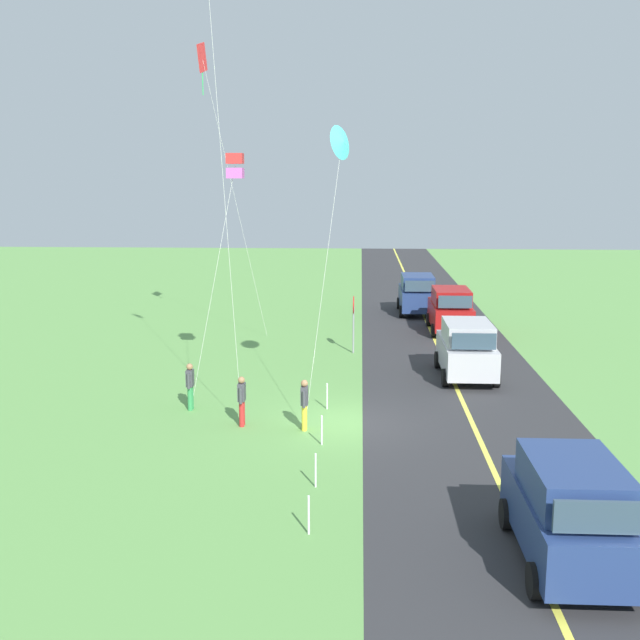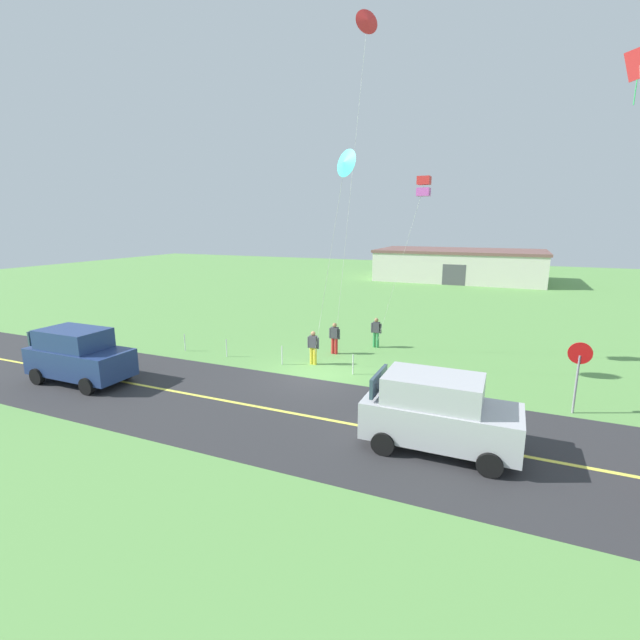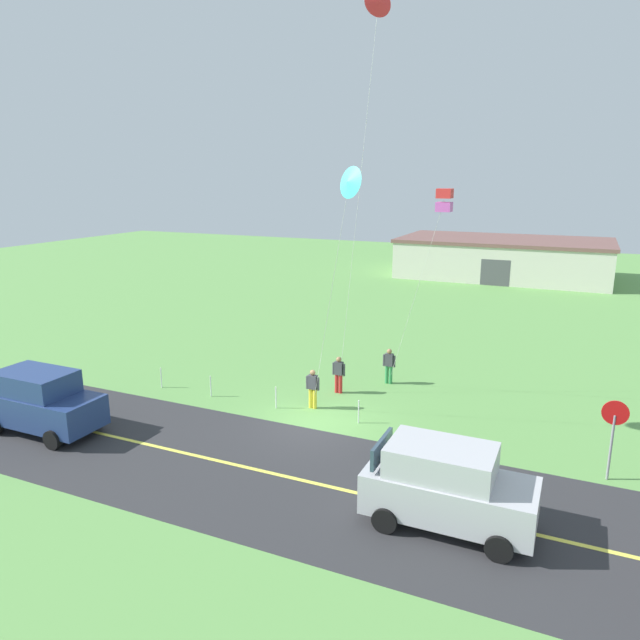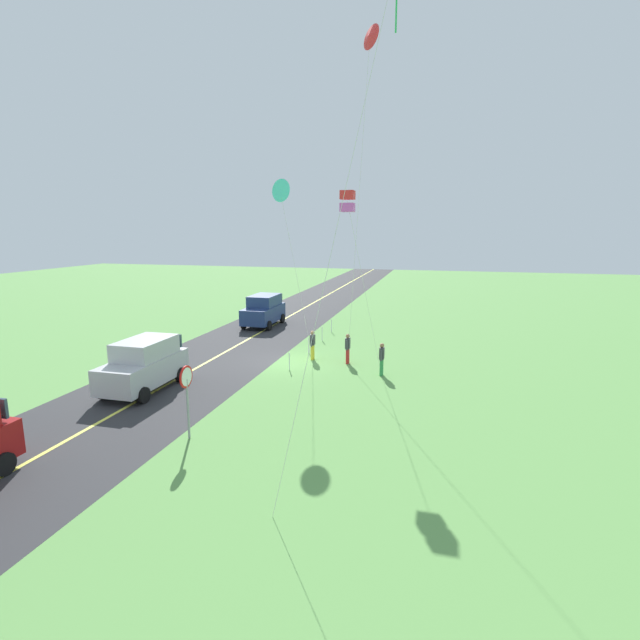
% 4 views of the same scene
% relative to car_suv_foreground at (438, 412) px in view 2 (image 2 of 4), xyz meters
% --- Properties ---
extents(ground_plane, '(120.00, 120.00, 0.10)m').
position_rel_car_suv_foreground_xyz_m(ground_plane, '(-5.85, 4.54, -1.20)').
color(ground_plane, '#60994C').
extents(asphalt_road, '(120.00, 7.00, 0.00)m').
position_rel_car_suv_foreground_xyz_m(asphalt_road, '(-5.85, 0.54, -1.15)').
color(asphalt_road, '#2D2D30').
rests_on(asphalt_road, ground).
extents(road_centre_stripe, '(120.00, 0.16, 0.00)m').
position_rel_car_suv_foreground_xyz_m(road_centre_stripe, '(-5.85, 0.54, -1.15)').
color(road_centre_stripe, '#E5E04C').
rests_on(road_centre_stripe, asphalt_road).
extents(car_suv_foreground, '(4.40, 2.12, 2.24)m').
position_rel_car_suv_foreground_xyz_m(car_suv_foreground, '(0.00, 0.00, 0.00)').
color(car_suv_foreground, '#B7B7BC').
rests_on(car_suv_foreground, ground).
extents(car_parked_west_near, '(4.40, 2.12, 2.24)m').
position_rel_car_suv_foreground_xyz_m(car_parked_west_near, '(-14.59, -0.09, 0.00)').
color(car_parked_west_near, navy).
rests_on(car_parked_west_near, ground).
extents(stop_sign, '(0.76, 0.08, 2.56)m').
position_rel_car_suv_foreground_xyz_m(stop_sign, '(3.99, 4.44, 0.65)').
color(stop_sign, gray).
rests_on(stop_sign, ground).
extents(person_adult_near, '(0.58, 0.22, 1.60)m').
position_rel_car_suv_foreground_xyz_m(person_adult_near, '(-6.29, 7.84, -0.29)').
color(person_adult_near, red).
rests_on(person_adult_near, ground).
extents(person_adult_companion, '(0.58, 0.22, 1.60)m').
position_rel_car_suv_foreground_xyz_m(person_adult_companion, '(-4.70, 9.84, -0.29)').
color(person_adult_companion, '#338C4C').
rests_on(person_adult_companion, ground).
extents(person_child_watcher, '(0.58, 0.22, 1.60)m').
position_rel_car_suv_foreground_xyz_m(person_child_watcher, '(-6.58, 5.85, -0.29)').
color(person_child_watcher, yellow).
rests_on(person_child_watcher, ground).
extents(kite_red_low, '(1.58, 1.57, 15.88)m').
position_rel_car_suv_foreground_xyz_m(kite_red_low, '(-5.24, 8.89, 14.08)').
color(kite_red_low, silver).
rests_on(kite_red_low, ground).
extents(kite_blue_mid, '(2.67, 1.57, 8.55)m').
position_rel_car_suv_foreground_xyz_m(kite_blue_mid, '(-2.33, 8.56, 6.94)').
color(kite_blue_mid, silver).
rests_on(kite_blue_mid, ground).
extents(kite_yellow_high, '(2.44, 1.51, 9.36)m').
position_rel_car_suv_foreground_xyz_m(kite_yellow_high, '(-4.73, 4.78, 7.62)').
color(kite_yellow_high, silver).
rests_on(kite_yellow_high, ground).
extents(kite_green_far, '(2.38, 2.63, 13.62)m').
position_rel_car_suv_foreground_xyz_m(kite_green_far, '(5.76, 11.19, 11.46)').
color(kite_green_far, silver).
rests_on(kite_green_far, ground).
extents(warehouse_distant, '(18.36, 10.20, 3.50)m').
position_rel_car_suv_foreground_xyz_m(warehouse_distant, '(-3.90, 41.42, 0.60)').
color(warehouse_distant, beige).
rests_on(warehouse_distant, ground).
extents(fence_post_0, '(0.05, 0.05, 0.90)m').
position_rel_car_suv_foreground_xyz_m(fence_post_0, '(-13.59, 5.24, -0.70)').
color(fence_post_0, silver).
rests_on(fence_post_0, ground).
extents(fence_post_1, '(0.05, 0.05, 0.90)m').
position_rel_car_suv_foreground_xyz_m(fence_post_1, '(-11.01, 5.24, -0.70)').
color(fence_post_1, silver).
rests_on(fence_post_1, ground).
extents(fence_post_2, '(0.05, 0.05, 0.90)m').
position_rel_car_suv_foreground_xyz_m(fence_post_2, '(-7.91, 5.24, -0.70)').
color(fence_post_2, silver).
rests_on(fence_post_2, ground).
extents(fence_post_3, '(0.05, 0.05, 0.90)m').
position_rel_car_suv_foreground_xyz_m(fence_post_3, '(-4.40, 5.24, -0.70)').
color(fence_post_3, silver).
rests_on(fence_post_3, ground).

